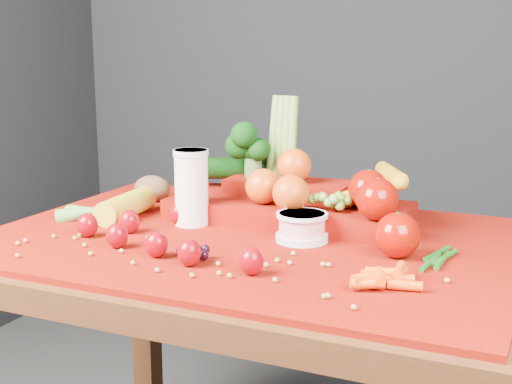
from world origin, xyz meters
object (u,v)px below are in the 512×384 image
at_px(yogurt_bowl, 302,226).
at_px(produce_mound, 302,195).
at_px(milk_glass, 191,185).
at_px(table, 252,287).

xyz_separation_m(yogurt_bowl, produce_mound, (-0.05, 0.14, 0.03)).
bearing_deg(milk_glass, produce_mound, 29.48).
bearing_deg(table, yogurt_bowl, 5.92).
distance_m(table, milk_glass, 0.25).
bearing_deg(produce_mound, milk_glass, -150.52).
height_order(milk_glass, yogurt_bowl, milk_glass).
height_order(table, milk_glass, milk_glass).
bearing_deg(table, milk_glass, 167.89).
bearing_deg(produce_mound, yogurt_bowl, -69.31).
height_order(milk_glass, produce_mound, produce_mound).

